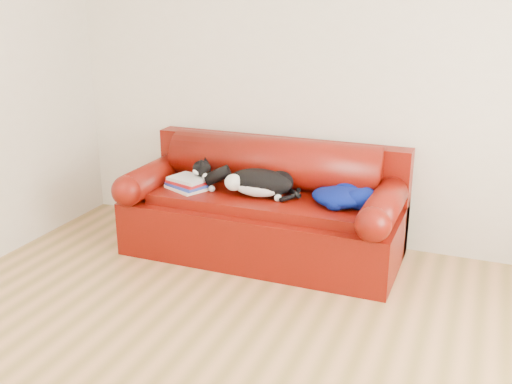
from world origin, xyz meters
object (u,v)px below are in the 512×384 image
sofa_base (263,225)px  book_stack (188,183)px  cat (259,183)px  blanket (344,196)px

sofa_base → book_stack: bearing=-168.5°
cat → sofa_base: bearing=62.9°
sofa_base → blanket: bearing=-1.8°
book_stack → blanket: 1.22m
sofa_base → book_stack: size_ratio=5.61×
sofa_base → book_stack: (-0.58, -0.12, 0.31)m
book_stack → blanket: size_ratio=0.68×
cat → blanket: cat is taller
blanket → sofa_base: bearing=178.2°
book_stack → blanket: blanket is taller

